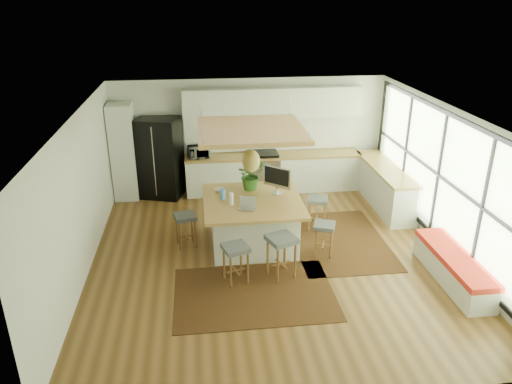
{
  "coord_description": "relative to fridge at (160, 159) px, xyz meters",
  "views": [
    {
      "loc": [
        -1.23,
        -7.84,
        4.61
      ],
      "look_at": [
        -0.2,
        0.5,
        1.1
      ],
      "focal_mm": 34.23,
      "sensor_mm": 36.0,
      "label": 1
    }
  ],
  "objects": [
    {
      "name": "island_bottle_0",
      "position": [
        1.32,
        -2.56,
        0.1
      ],
      "size": [
        0.07,
        0.07,
        0.19
      ],
      "primitive_type": "cylinder",
      "color": "#3A86EA",
      "rests_on": "island"
    },
    {
      "name": "laptop",
      "position": [
        1.72,
        -3.08,
        0.12
      ],
      "size": [
        0.38,
        0.4,
        0.22
      ],
      "primitive_type": null,
      "rotation": [
        0.0,
        0.0,
        -0.33
      ],
      "color": "#A5A5AA",
      "rests_on": "island"
    },
    {
      "name": "stool_near_left",
      "position": [
        1.44,
        -3.96,
        -0.57
      ],
      "size": [
        0.5,
        0.5,
        0.68
      ],
      "primitive_type": null,
      "rotation": [
        0.0,
        0.0,
        0.3
      ],
      "color": "#44484B",
      "rests_on": "floor"
    },
    {
      "name": "back_counter_base",
      "position": [
        2.69,
        -0.02,
        -0.49
      ],
      "size": [
        4.2,
        0.6,
        0.88
      ],
      "primitive_type": "cube",
      "color": "silver",
      "rests_on": "floor"
    },
    {
      "name": "monitor",
      "position": [
        2.37,
        -2.42,
        0.26
      ],
      "size": [
        0.59,
        0.55,
        0.56
      ],
      "primitive_type": null,
      "rotation": [
        0.0,
        0.0,
        -0.71
      ],
      "color": "#A5A5AA",
      "rests_on": "island"
    },
    {
      "name": "upper_cabinets",
      "position": [
        2.69,
        0.12,
        1.22
      ],
      "size": [
        4.2,
        0.34,
        0.7
      ],
      "primitive_type": "cube",
      "color": "silver",
      "rests_on": "wall_back"
    },
    {
      "name": "island_bottle_1",
      "position": [
        1.47,
        -2.81,
        0.1
      ],
      "size": [
        0.07,
        0.07,
        0.19
      ],
      "primitive_type": "cylinder",
      "color": "white",
      "rests_on": "island"
    },
    {
      "name": "floor",
      "position": [
        2.14,
        -3.2,
        -0.93
      ],
      "size": [
        7.0,
        7.0,
        0.0
      ],
      "primitive_type": "plane",
      "color": "#533517",
      "rests_on": "ground"
    },
    {
      "name": "range",
      "position": [
        2.44,
        -0.02,
        -0.43
      ],
      "size": [
        0.76,
        0.62,
        1.0
      ],
      "primitive_type": null,
      "color": "#A5A5AA",
      "rests_on": "floor"
    },
    {
      "name": "stool_near_right",
      "position": [
        2.22,
        -3.89,
        -0.57
      ],
      "size": [
        0.58,
        0.58,
        0.76
      ],
      "primitive_type": null,
      "rotation": [
        0.0,
        0.0,
        0.37
      ],
      "color": "#44484B",
      "rests_on": "floor"
    },
    {
      "name": "backsplash",
      "position": [
        2.69,
        0.28,
        0.43
      ],
      "size": [
        4.2,
        0.02,
        0.8
      ],
      "primitive_type": "cube",
      "color": "white",
      "rests_on": "wall_back"
    },
    {
      "name": "rug_right",
      "position": [
        3.57,
        -2.76,
        -0.92
      ],
      "size": [
        1.8,
        2.6,
        0.01
      ],
      "primitive_type": "cube",
      "color": "black",
      "rests_on": "floor"
    },
    {
      "name": "back_counter_top",
      "position": [
        2.69,
        -0.02,
        -0.03
      ],
      "size": [
        4.24,
        0.64,
        0.05
      ],
      "primitive_type": "cube",
      "color": "olive",
      "rests_on": "back_counter_base"
    },
    {
      "name": "pantry",
      "position": [
        -0.81,
        -0.02,
        0.2
      ],
      "size": [
        0.55,
        0.6,
        2.25
      ],
      "primitive_type": "cube",
      "color": "silver",
      "rests_on": "floor"
    },
    {
      "name": "wall_back",
      "position": [
        2.14,
        0.3,
        0.42
      ],
      "size": [
        6.5,
        0.0,
        6.5
      ],
      "primitive_type": "plane",
      "rotation": [
        1.57,
        0.0,
        0.0
      ],
      "color": "silver",
      "rests_on": "ground"
    },
    {
      "name": "wall_right",
      "position": [
        5.39,
        -3.2,
        0.42
      ],
      "size": [
        0.0,
        7.0,
        7.0
      ],
      "primitive_type": "plane",
      "rotation": [
        1.57,
        0.0,
        -1.57
      ],
      "color": "silver",
      "rests_on": "ground"
    },
    {
      "name": "ceiling_panel",
      "position": [
        1.84,
        -2.8,
        1.12
      ],
      "size": [
        1.86,
        1.86,
        0.8
      ],
      "primitive_type": null,
      "color": "olive",
      "rests_on": "ceiling"
    },
    {
      "name": "island",
      "position": [
        1.87,
        -2.66,
        -0.46
      ],
      "size": [
        1.85,
        1.85,
        0.93
      ],
      "primitive_type": null,
      "color": "olive",
      "rests_on": "floor"
    },
    {
      "name": "right_counter_base",
      "position": [
        5.07,
        -1.2,
        -0.49
      ],
      "size": [
        0.6,
        2.5,
        0.88
      ],
      "primitive_type": "cube",
      "color": "silver",
      "rests_on": "floor"
    },
    {
      "name": "wall_left",
      "position": [
        -1.11,
        -3.2,
        0.42
      ],
      "size": [
        0.0,
        7.0,
        7.0
      ],
      "primitive_type": "plane",
      "rotation": [
        1.57,
        0.0,
        1.57
      ],
      "color": "silver",
      "rests_on": "ground"
    },
    {
      "name": "island_plant",
      "position": [
        1.9,
        -2.11,
        0.24
      ],
      "size": [
        0.78,
        0.8,
        0.46
      ],
      "primitive_type": "imported",
      "rotation": [
        0.0,
        0.0,
        0.63
      ],
      "color": "#1E4C19",
      "rests_on": "island"
    },
    {
      "name": "stool_right_back",
      "position": [
        3.27,
        -2.16,
        -0.57
      ],
      "size": [
        0.5,
        0.5,
        0.68
      ],
      "primitive_type": null,
      "rotation": [
        0.0,
        0.0,
        1.28
      ],
      "color": "#44484B",
      "rests_on": "floor"
    },
    {
      "name": "rug_near",
      "position": [
        1.7,
        -4.37,
        -0.92
      ],
      "size": [
        2.6,
        1.8,
        0.01
      ],
      "primitive_type": "cube",
      "color": "black",
      "rests_on": "floor"
    },
    {
      "name": "island_bowl",
      "position": [
        1.28,
        -2.18,
        0.03
      ],
      "size": [
        0.22,
        0.22,
        0.05
      ],
      "primitive_type": "imported",
      "rotation": [
        0.0,
        0.0,
        -0.14
      ],
      "color": "beige",
      "rests_on": "island"
    },
    {
      "name": "window_bench",
      "position": [
        5.09,
        -4.4,
        -0.68
      ],
      "size": [
        0.52,
        2.0,
        0.5
      ],
      "primitive_type": null,
      "color": "silver",
      "rests_on": "floor"
    },
    {
      "name": "stool_right_front",
      "position": [
        3.13,
        -3.24,
        -0.57
      ],
      "size": [
        0.48,
        0.48,
        0.63
      ],
      "primitive_type": null,
      "rotation": [
        0.0,
        0.0,
        1.22
      ],
      "color": "#44484B",
      "rests_on": "floor"
    },
    {
      "name": "microwave",
      "position": [
        0.91,
        -0.02,
        0.17
      ],
      "size": [
        0.54,
        0.37,
        0.34
      ],
      "primitive_type": "imported",
      "rotation": [
        0.0,
        0.0,
        0.2
      ],
      "color": "#A5A5AA",
      "rests_on": "back_counter_top"
    },
    {
      "name": "window_wall",
      "position": [
        5.36,
        -3.2,
        0.47
      ],
      "size": [
        0.1,
        6.2,
        2.6
      ],
      "primitive_type": null,
      "color": "black",
      "rests_on": "wall_right"
    },
    {
      "name": "wall_front",
      "position": [
        2.14,
        -6.7,
        0.42
      ],
      "size": [
        6.5,
        0.0,
        6.5
      ],
      "primitive_type": "plane",
      "rotation": [
        -1.57,
        0.0,
        0.0
      ],
      "color": "silver",
      "rests_on": "ground"
    },
    {
      "name": "fridge",
      "position": [
        0.0,
        0.0,
        0.0
      ],
      "size": [
        1.12,
        0.98,
        1.9
      ],
      "primitive_type": null,
      "rotation": [
        0.0,
        0.0,
        -0.3
      ],
      "color": "black",
      "rests_on": "floor"
    },
    {
      "name": "ceiling",
      "position": [
        2.14,
        -3.2,
        1.78
      ],
      "size": [
        7.0,
        7.0,
        0.0
      ],
      "primitive_type": "plane",
      "rotation": [
        3.14,
        0.0,
        0.0
      ],
      "color": "white",
      "rests_on": "ground"
    },
    {
      "name": "right_counter_top",
      "position": [
        5.07,
        -1.2,
        -0.03
      ],
      "size": [
        0.64,
        2.54,
        0.05
      ],
      "primitive_type": "cube",
      "color": "olive",
      "rests_on": "right_counter_base"
    },
    {
      "name": "stool_left_side",
      "position": [
        0.59,
        -2.6,
        -0.57
      ],
      "size": [
        0.46,
        0.46,
        0.66
      ],
      "primitive_type": null,
      "rotation": [
        0.0,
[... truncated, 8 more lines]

